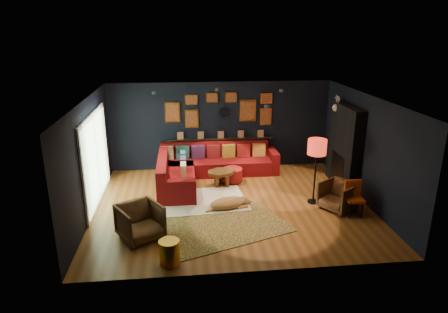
{
  "coord_description": "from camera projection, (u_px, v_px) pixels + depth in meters",
  "views": [
    {
      "loc": [
        -1.14,
        -8.73,
        4.15
      ],
      "look_at": [
        -0.16,
        0.3,
        1.15
      ],
      "focal_mm": 32.0,
      "sensor_mm": 36.0,
      "label": 1
    }
  ],
  "objects": [
    {
      "name": "gallery_wall",
      "position": [
        220.0,
        109.0,
        11.66
      ],
      "size": [
        3.15,
        0.04,
        1.02
      ],
      "color": "gold",
      "rests_on": "room_walls"
    },
    {
      "name": "armchair_right",
      "position": [
        338.0,
        195.0,
        9.35
      ],
      "size": [
        0.96,
        0.97,
        0.74
      ],
      "primitive_type": "imported",
      "rotation": [
        0.0,
        0.0,
        -0.97
      ],
      "color": "#A46E3E",
      "rests_on": "ground"
    },
    {
      "name": "deer_head",
      "position": [
        342.0,
        108.0,
        10.66
      ],
      "size": [
        0.5,
        0.28,
        0.45
      ],
      "color": "white",
      "rests_on": "fireplace"
    },
    {
      "name": "gold_stool",
      "position": [
        169.0,
        252.0,
        7.22
      ],
      "size": [
        0.38,
        0.38,
        0.47
      ],
      "primitive_type": "cylinder",
      "color": "gold",
      "rests_on": "ground"
    },
    {
      "name": "fireplace",
      "position": [
        344.0,
        150.0,
        10.51
      ],
      "size": [
        0.31,
        1.6,
        2.2
      ],
      "color": "black",
      "rests_on": "ground"
    },
    {
      "name": "floor",
      "position": [
        232.0,
        205.0,
        9.66
      ],
      "size": [
        6.5,
        6.5,
        0.0
      ],
      "primitive_type": "plane",
      "color": "#945A2B",
      "rests_on": "ground"
    },
    {
      "name": "dog",
      "position": [
        228.0,
        201.0,
        9.4
      ],
      "size": [
        1.33,
        0.88,
        0.38
      ],
      "primitive_type": null,
      "rotation": [
        0.0,
        0.0,
        0.25
      ],
      "color": "#A46B43",
      "rests_on": "leopard_rug"
    },
    {
      "name": "sliding_door",
      "position": [
        96.0,
        159.0,
        9.55
      ],
      "size": [
        0.06,
        2.8,
        2.2
      ],
      "color": "white",
      "rests_on": "ground"
    },
    {
      "name": "room_walls",
      "position": [
        232.0,
        142.0,
        9.16
      ],
      "size": [
        6.5,
        6.5,
        6.5
      ],
      "color": "black",
      "rests_on": "ground"
    },
    {
      "name": "pouf",
      "position": [
        232.0,
        175.0,
        11.03
      ],
      "size": [
        0.55,
        0.55,
        0.36
      ],
      "primitive_type": "cylinder",
      "color": "maroon",
      "rests_on": "shag_rug"
    },
    {
      "name": "orange_chair",
      "position": [
        354.0,
        195.0,
        9.06
      ],
      "size": [
        0.4,
        0.4,
        0.81
      ],
      "rotation": [
        0.0,
        0.0,
        -0.04
      ],
      "color": "black",
      "rests_on": "ground"
    },
    {
      "name": "armchair_left",
      "position": [
        140.0,
        220.0,
        8.05
      ],
      "size": [
        1.06,
        1.04,
        0.81
      ],
      "primitive_type": "imported",
      "rotation": [
        0.0,
        0.0,
        0.55
      ],
      "color": "#A46E3E",
      "rests_on": "ground"
    },
    {
      "name": "sectional",
      "position": [
        202.0,
        168.0,
        11.2
      ],
      "size": [
        3.41,
        2.69,
        0.86
      ],
      "color": "maroon",
      "rests_on": "ground"
    },
    {
      "name": "leopard_rug",
      "position": [
        218.0,
        225.0,
        8.69
      ],
      "size": [
        3.3,
        2.83,
        0.02
      ],
      "primitive_type": "cube",
      "rotation": [
        0.0,
        0.0,
        0.35
      ],
      "color": "tan",
      "rests_on": "ground"
    },
    {
      "name": "floor_lamp",
      "position": [
        317.0,
        150.0,
        9.39
      ],
      "size": [
        0.44,
        0.44,
        1.61
      ],
      "color": "black",
      "rests_on": "ground"
    },
    {
      "name": "shag_rug",
      "position": [
        203.0,
        201.0,
        9.87
      ],
      "size": [
        2.26,
        1.74,
        0.03
      ],
      "primitive_type": "cube",
      "rotation": [
        0.0,
        0.0,
        0.09
      ],
      "color": "silver",
      "rests_on": "ground"
    },
    {
      "name": "sunburst_mirror",
      "position": [
        224.0,
        113.0,
        11.71
      ],
      "size": [
        0.47,
        0.16,
        0.47
      ],
      "color": "silver",
      "rests_on": "room_walls"
    },
    {
      "name": "ledge",
      "position": [
        221.0,
        139.0,
        11.9
      ],
      "size": [
        3.2,
        0.12,
        0.04
      ],
      "primitive_type": "cube",
      "color": "black",
      "rests_on": "room_walls"
    },
    {
      "name": "ceiling_spots",
      "position": [
        228.0,
        94.0,
        9.61
      ],
      "size": [
        3.3,
        2.5,
        0.06
      ],
      "color": "black",
      "rests_on": "room_walls"
    },
    {
      "name": "coffee_table",
      "position": [
        221.0,
        174.0,
        10.72
      ],
      "size": [
        0.93,
        0.79,
        0.4
      ],
      "rotation": [
        0.0,
        0.0,
        0.28
      ],
      "color": "brown",
      "rests_on": "shag_rug"
    }
  ]
}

